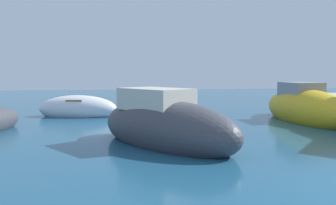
% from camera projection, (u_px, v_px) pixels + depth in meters
% --- Properties ---
extents(moored_boat_0, '(4.79, 5.69, 2.12)m').
position_uv_depth(moored_boat_0, '(165.00, 126.00, 10.97)').
color(moored_boat_0, '#3F3F47').
rests_on(moored_boat_0, ground).
extents(moored_boat_1, '(2.23, 6.20, 2.16)m').
position_uv_depth(moored_boat_1, '(305.00, 108.00, 16.30)').
color(moored_boat_1, gold).
rests_on(moored_boat_1, ground).
extents(moored_boat_2, '(4.21, 2.38, 1.37)m').
position_uv_depth(moored_boat_2, '(78.00, 109.00, 18.03)').
color(moored_boat_2, white).
rests_on(moored_boat_2, ground).
extents(moored_boat_5, '(3.32, 1.54, 1.00)m').
position_uv_depth(moored_boat_5, '(180.00, 114.00, 16.61)').
color(moored_boat_5, '#1E479E').
rests_on(moored_boat_5, ground).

